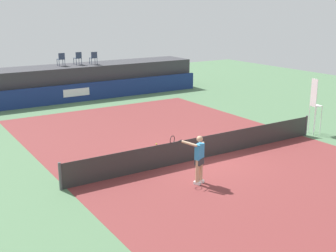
# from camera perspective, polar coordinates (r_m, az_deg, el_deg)

# --- Properties ---
(ground_plane) EXTENTS (48.00, 48.00, 0.00)m
(ground_plane) POSITION_cam_1_polar(r_m,az_deg,el_deg) (20.71, -0.20, -1.84)
(ground_plane) COLOR #4C704C
(court_inner) EXTENTS (12.00, 22.00, 0.00)m
(court_inner) POSITION_cam_1_polar(r_m,az_deg,el_deg) (18.37, 4.81, -4.15)
(court_inner) COLOR maroon
(court_inner) RESTS_ON ground
(sponsor_wall) EXTENTS (18.00, 0.22, 1.20)m
(sponsor_wall) POSITION_cam_1_polar(r_m,az_deg,el_deg) (29.73, -11.10, 4.34)
(sponsor_wall) COLOR navy
(sponsor_wall) RESTS_ON ground
(spectator_platform) EXTENTS (18.00, 2.80, 2.20)m
(spectator_platform) POSITION_cam_1_polar(r_m,az_deg,el_deg) (31.30, -12.37, 5.74)
(spectator_platform) COLOR #38383D
(spectator_platform) RESTS_ON ground
(spectator_chair_far_left) EXTENTS (0.44, 0.44, 0.89)m
(spectator_chair_far_left) POSITION_cam_1_polar(r_m,az_deg,el_deg) (30.96, -13.79, 8.54)
(spectator_chair_far_left) COLOR #2D3D56
(spectator_chair_far_left) RESTS_ON spectator_platform
(spectator_chair_left) EXTENTS (0.48, 0.48, 0.89)m
(spectator_chair_left) POSITION_cam_1_polar(r_m,az_deg,el_deg) (31.36, -11.69, 8.74)
(spectator_chair_left) COLOR #2D3D56
(spectator_chair_left) RESTS_ON spectator_platform
(spectator_chair_center) EXTENTS (0.45, 0.45, 0.89)m
(spectator_chair_center) POSITION_cam_1_polar(r_m,az_deg,el_deg) (31.31, -9.70, 8.83)
(spectator_chair_center) COLOR #2D3D56
(spectator_chair_center) RESTS_ON spectator_platform
(umpire_chair) EXTENTS (0.52, 0.52, 2.76)m
(umpire_chair) POSITION_cam_1_polar(r_m,az_deg,el_deg) (22.54, 18.62, 2.93)
(umpire_chair) COLOR white
(umpire_chair) RESTS_ON ground
(tennis_net) EXTENTS (12.40, 0.02, 0.95)m
(tennis_net) POSITION_cam_1_polar(r_m,az_deg,el_deg) (18.22, 4.85, -2.75)
(tennis_net) COLOR #2D2D2D
(tennis_net) RESTS_ON ground
(net_post_near) EXTENTS (0.10, 0.10, 1.00)m
(net_post_near) POSITION_cam_1_polar(r_m,az_deg,el_deg) (15.47, -13.91, -6.41)
(net_post_near) COLOR #4C4C51
(net_post_near) RESTS_ON ground
(net_post_far) EXTENTS (0.10, 0.10, 1.00)m
(net_post_far) POSITION_cam_1_polar(r_m,az_deg,el_deg) (22.38, 17.60, 0.07)
(net_post_far) COLOR #4C4C51
(net_post_far) RESTS_ON ground
(tennis_player) EXTENTS (1.03, 1.06, 1.77)m
(tennis_player) POSITION_cam_1_polar(r_m,az_deg,el_deg) (15.46, 4.00, -4.17)
(tennis_player) COLOR white
(tennis_player) RESTS_ON court_inner
(tennis_ball) EXTENTS (0.07, 0.07, 0.07)m
(tennis_ball) POSITION_cam_1_polar(r_m,az_deg,el_deg) (20.00, -1.52, -2.36)
(tennis_ball) COLOR #D8EA33
(tennis_ball) RESTS_ON court_inner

